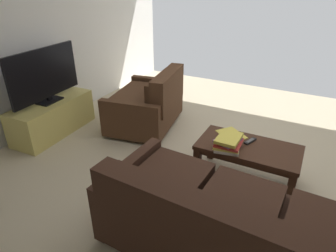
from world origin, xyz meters
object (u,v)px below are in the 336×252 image
(tv_remote, at_px, (250,141))
(flat_tv, at_px, (44,75))
(coffee_table, at_px, (248,152))
(loose_magazine, at_px, (231,134))
(loveseat_near, at_px, (149,104))
(sofa_main, at_px, (230,230))
(book_stack, at_px, (228,142))
(tv_stand, at_px, (53,117))

(tv_remote, bearing_deg, flat_tv, 5.70)
(coffee_table, xyz_separation_m, loose_magazine, (0.23, -0.15, 0.07))
(loveseat_near, xyz_separation_m, coffee_table, (-1.53, 0.59, -0.01))
(sofa_main, relative_size, tv_remote, 12.16)
(coffee_table, height_order, book_stack, book_stack)
(coffee_table, xyz_separation_m, tv_stand, (2.59, 0.17, -0.11))
(loveseat_near, relative_size, tv_remote, 7.49)
(loveseat_near, bearing_deg, sofa_main, 135.02)
(coffee_table, relative_size, flat_tv, 0.93)
(coffee_table, bearing_deg, flat_tv, 3.85)
(sofa_main, height_order, tv_remote, sofa_main)
(loose_magazine, bearing_deg, flat_tv, -45.22)
(flat_tv, xyz_separation_m, book_stack, (-2.41, -0.04, -0.35))
(loose_magazine, bearing_deg, tv_stand, -45.21)
(coffee_table, distance_m, loose_magazine, 0.28)
(loose_magazine, bearing_deg, coffee_table, 93.85)
(flat_tv, bearing_deg, sofa_main, 161.71)
(coffee_table, distance_m, book_stack, 0.26)
(tv_remote, distance_m, loose_magazine, 0.23)
(sofa_main, bearing_deg, loose_magazine, -73.35)
(book_stack, bearing_deg, coffee_table, -142.52)
(loveseat_near, height_order, coffee_table, loveseat_near)
(tv_stand, bearing_deg, loose_magazine, -172.24)
(book_stack, relative_size, loose_magazine, 1.05)
(flat_tv, distance_m, book_stack, 2.44)
(coffee_table, xyz_separation_m, tv_remote, (0.01, -0.08, 0.08))
(tv_stand, xyz_separation_m, book_stack, (-2.41, -0.04, 0.24))
(coffee_table, distance_m, flat_tv, 2.64)
(tv_stand, relative_size, tv_remote, 7.16)
(loveseat_near, distance_m, tv_stand, 1.32)
(flat_tv, bearing_deg, loveseat_near, -144.15)
(loveseat_near, xyz_separation_m, book_stack, (-1.35, 0.73, 0.13))
(flat_tv, bearing_deg, loose_magazine, -172.25)
(loveseat_near, xyz_separation_m, flat_tv, (1.06, 0.77, 0.48))
(loveseat_near, height_order, loose_magazine, loveseat_near)
(tv_stand, xyz_separation_m, loose_magazine, (-2.37, -0.32, 0.18))
(sofa_main, height_order, loveseat_near, loveseat_near)
(book_stack, bearing_deg, loose_magazine, -81.17)
(coffee_table, bearing_deg, book_stack, 37.48)
(loveseat_near, distance_m, tv_remote, 1.61)
(tv_remote, relative_size, loose_magazine, 0.56)
(tv_stand, distance_m, loose_magazine, 2.40)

